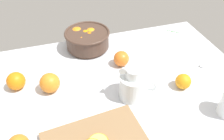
# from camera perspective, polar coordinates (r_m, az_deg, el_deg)

# --- Properties ---
(ground_plane) EXTENTS (1.25, 0.81, 0.03)m
(ground_plane) POSITION_cam_1_polar(r_m,az_deg,el_deg) (1.04, -0.38, -4.26)
(ground_plane) COLOR silver
(fruit_bowl) EXTENTS (0.23, 0.23, 0.10)m
(fruit_bowl) POSITION_cam_1_polar(r_m,az_deg,el_deg) (1.23, -6.19, 7.53)
(fruit_bowl) COLOR #473328
(fruit_bowl) RESTS_ON ground_plane
(juice_pitcher) EXTENTS (0.15, 0.11, 0.15)m
(juice_pitcher) POSITION_cam_1_polar(r_m,az_deg,el_deg) (0.95, 5.23, -4.03)
(juice_pitcher) COLOR white
(juice_pitcher) RESTS_ON ground_plane
(loose_orange_0) EXTENTS (0.08, 0.08, 0.08)m
(loose_orange_0) POSITION_cam_1_polar(r_m,az_deg,el_deg) (1.07, -22.32, -2.49)
(loose_orange_0) COLOR orange
(loose_orange_0) RESTS_ON ground_plane
(loose_orange_2) EXTENTS (0.08, 0.08, 0.08)m
(loose_orange_2) POSITION_cam_1_polar(r_m,az_deg,el_deg) (1.01, -14.90, -3.04)
(loose_orange_2) COLOR orange
(loose_orange_2) RESTS_ON ground_plane
(loose_orange_3) EXTENTS (0.07, 0.07, 0.07)m
(loose_orange_3) POSITION_cam_1_polar(r_m,az_deg,el_deg) (1.11, 2.29, 2.79)
(loose_orange_3) COLOR orange
(loose_orange_3) RESTS_ON ground_plane
(loose_orange_4) EXTENTS (0.07, 0.07, 0.07)m
(loose_orange_4) POSITION_cam_1_polar(r_m,az_deg,el_deg) (1.04, 16.95, -2.66)
(loose_orange_4) COLOR orange
(loose_orange_4) RESTS_ON ground_plane
(spoon) EXTENTS (0.16, 0.08, 0.01)m
(spoon) POSITION_cam_1_polar(r_m,az_deg,el_deg) (1.17, 19.95, 0.19)
(spoon) COLOR silver
(spoon) RESTS_ON ground_plane
(herb_sprig_0) EXTENTS (0.06, 0.06, 0.01)m
(herb_sprig_0) POSITION_cam_1_polar(r_m,az_deg,el_deg) (1.43, 14.39, 9.18)
(herb_sprig_0) COLOR #40933B
(herb_sprig_0) RESTS_ON ground_plane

